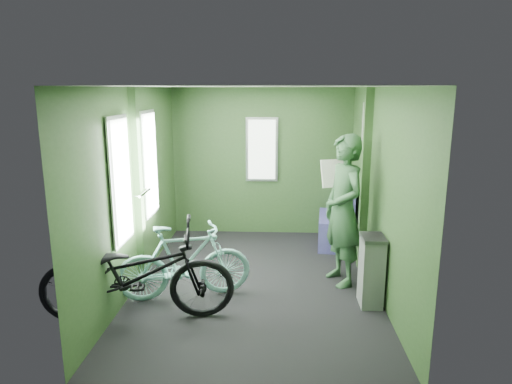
% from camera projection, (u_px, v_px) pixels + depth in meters
% --- Properties ---
extents(room, '(4.00, 4.02, 2.31)m').
position_uv_depth(room, '(252.00, 164.00, 5.19)').
color(room, black).
rests_on(room, ground).
extents(bicycle_black, '(1.99, 1.02, 1.06)m').
position_uv_depth(bicycle_black, '(140.00, 320.00, 4.59)').
color(bicycle_black, black).
rests_on(bicycle_black, ground).
extents(bicycle_mint, '(1.56, 0.91, 0.93)m').
position_uv_depth(bicycle_mint, '(186.00, 299.00, 5.05)').
color(bicycle_mint, '#87D7CE').
rests_on(bicycle_mint, ground).
extents(passenger, '(0.62, 0.76, 1.78)m').
position_uv_depth(passenger, '(343.00, 210.00, 5.31)').
color(passenger, '#2D5331').
rests_on(passenger, ground).
extents(waste_box, '(0.23, 0.32, 0.77)m').
position_uv_depth(waste_box, '(371.00, 271.00, 4.85)').
color(waste_box, slate).
rests_on(waste_box, ground).
extents(bench_seat, '(0.58, 0.93, 0.94)m').
position_uv_depth(bench_seat, '(337.00, 227.00, 6.76)').
color(bench_seat, navy).
rests_on(bench_seat, ground).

